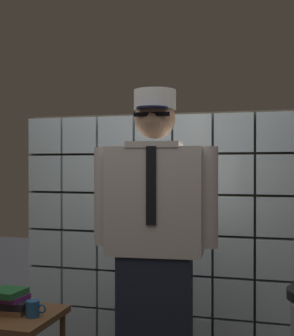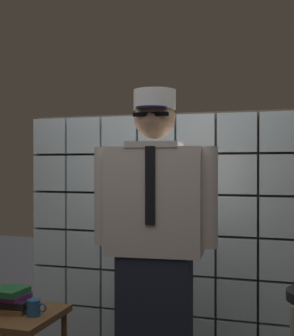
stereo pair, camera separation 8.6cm
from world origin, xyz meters
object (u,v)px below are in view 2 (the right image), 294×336
standing_person (155,242)px  coffee_mug (34,308)px  side_table (14,323)px  book_stack (11,300)px

standing_person → coffee_mug: standing_person is taller
side_table → coffee_mug: coffee_mug is taller
standing_person → side_table: 1.00m
side_table → coffee_mug: (0.15, -0.02, 0.11)m
coffee_mug → book_stack: bearing=168.6°
standing_person → side_table: size_ratio=3.53×
side_table → coffee_mug: 0.19m
book_stack → coffee_mug: book_stack is taller
standing_person → side_table: (-0.84, -0.14, -0.51)m
side_table → standing_person: bearing=9.7°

